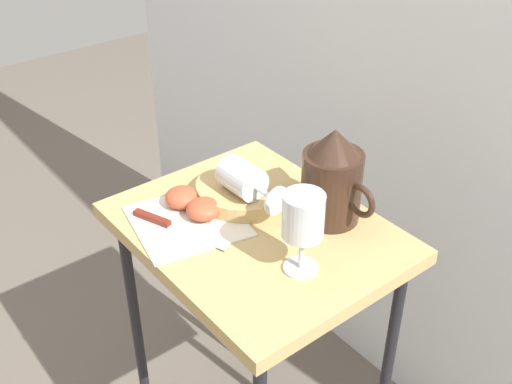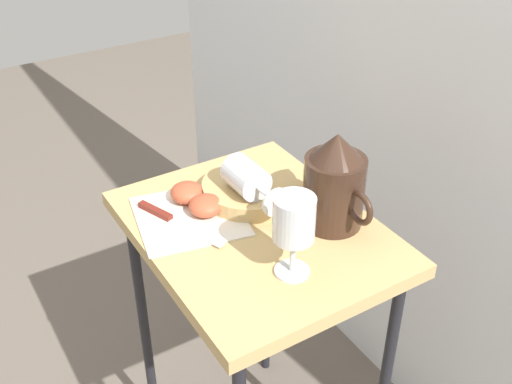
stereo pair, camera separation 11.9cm
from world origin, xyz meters
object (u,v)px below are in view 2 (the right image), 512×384
object	(u,v)px
apple_half_left	(187,192)
apple_half_right	(206,205)
table	(256,259)
pitcher	(334,189)
basket_tray	(250,190)
knife	(168,218)
wine_glass_tipped_near	(247,178)
wine_glass_upright	(294,223)

from	to	relation	value
apple_half_left	apple_half_right	size ratio (longest dim) A/B	1.00
table	pitcher	distance (m)	0.22
basket_tray	pitcher	world-z (taller)	pitcher
table	knife	size ratio (longest dim) A/B	3.49
basket_tray	apple_half_left	xyz separation A→B (m)	(-0.05, -0.12, 0.01)
basket_tray	wine_glass_tipped_near	xyz separation A→B (m)	(0.03, -0.02, 0.05)
table	basket_tray	size ratio (longest dim) A/B	3.68
wine_glass_tipped_near	pitcher	bearing A→B (deg)	40.81
table	apple_half_left	xyz separation A→B (m)	(-0.15, -0.08, 0.11)
basket_tray	apple_half_right	world-z (taller)	apple_half_right
wine_glass_upright	apple_half_right	xyz separation A→B (m)	(-0.24, -0.05, -0.08)
pitcher	wine_glass_upright	xyz separation A→B (m)	(0.08, -0.15, 0.03)
pitcher	apple_half_left	world-z (taller)	pitcher
table	wine_glass_upright	size ratio (longest dim) A/B	4.62
pitcher	wine_glass_tipped_near	xyz separation A→B (m)	(-0.13, -0.11, -0.01)
table	wine_glass_tipped_near	size ratio (longest dim) A/B	4.78
wine_glass_upright	wine_glass_tipped_near	bearing A→B (deg)	170.12
apple_half_left	wine_glass_upright	bearing A→B (deg)	11.01
basket_tray	wine_glass_upright	xyz separation A→B (m)	(0.25, -0.06, 0.09)
apple_half_right	wine_glass_tipped_near	bearing A→B (deg)	76.72
apple_half_right	knife	xyz separation A→B (m)	(-0.02, -0.07, -0.01)
table	basket_tray	distance (m)	0.14
pitcher	wine_glass_upright	distance (m)	0.18
apple_half_left	apple_half_right	xyz separation A→B (m)	(0.06, 0.01, 0.00)
apple_half_left	table	bearing A→B (deg)	27.29
basket_tray	table	bearing A→B (deg)	-24.43
table	wine_glass_tipped_near	bearing A→B (deg)	162.98
wine_glass_upright	wine_glass_tipped_near	xyz separation A→B (m)	(-0.22, 0.04, -0.04)
pitcher	wine_glass_tipped_near	size ratio (longest dim) A/B	1.29
pitcher	table	bearing A→B (deg)	-116.81
table	basket_tray	xyz separation A→B (m)	(-0.10, 0.04, 0.10)
basket_tray	apple_half_right	distance (m)	0.11
wine_glass_upright	pitcher	bearing A→B (deg)	118.74
wine_glass_upright	table	bearing A→B (deg)	173.29
knife	wine_glass_upright	bearing A→B (deg)	25.48
wine_glass_upright	apple_half_right	size ratio (longest dim) A/B	2.28
basket_tray	apple_half_left	world-z (taller)	apple_half_left
pitcher	apple_half_right	size ratio (longest dim) A/B	2.84
basket_tray	pitcher	size ratio (longest dim) A/B	1.01
table	basket_tray	bearing A→B (deg)	155.57
basket_tray	apple_half_left	bearing A→B (deg)	-113.30
basket_tray	wine_glass_upright	world-z (taller)	wine_glass_upright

